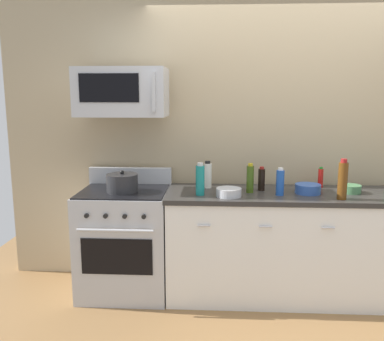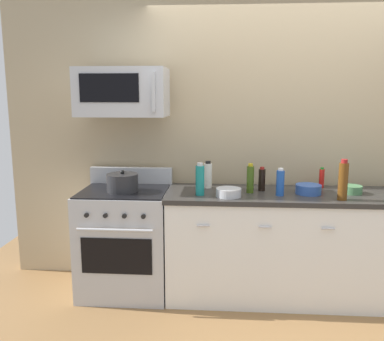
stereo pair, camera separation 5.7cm
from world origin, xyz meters
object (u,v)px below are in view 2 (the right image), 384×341
Objects in this scene: bottle_soda_blue at (280,183)px; bowl_green_glaze at (352,189)px; bottle_wine_amber at (343,181)px; range_oven at (126,240)px; bottle_sparkling_teal at (200,180)px; bottle_olive_oil at (250,179)px; bottle_vinegar_white at (208,175)px; bowl_steel_prep at (229,192)px; bottle_soy_sauce_dark at (262,179)px; bowl_blue_mixing at (308,189)px; stockpot at (123,183)px; bottle_hot_sauce_red at (322,178)px; microwave at (123,92)px.

bottle_soda_blue reaches higher than bowl_green_glaze.
bowl_green_glaze is at bearing 58.06° from bottle_wine_amber.
range_oven is 4.71× the size of bottle_soda_blue.
bottle_olive_oil is at bearing 14.94° from bottle_sparkling_teal.
bowl_green_glaze is at bearing -6.16° from bottle_vinegar_white.
bowl_steel_prep is (0.89, -0.16, 0.49)m from range_oven.
bottle_soy_sauce_dark is 0.98× the size of bowl_blue_mixing.
bottle_vinegar_white reaches higher than bowl_green_glaze.
bottle_sparkling_teal is 0.67m from stockpot.
bottle_vinegar_white reaches higher than bottle_soda_blue.
bottle_sparkling_teal is at bearing -165.06° from bottle_olive_oil.
bottle_hot_sauce_red is 0.57× the size of bottle_wine_amber.
bowl_green_glaze is (0.14, 0.23, -0.12)m from bottle_wine_amber.
stockpot is (-0.66, 0.07, -0.05)m from bottle_sparkling_teal.
bottle_olive_oil is 1.08m from stockpot.
bottle_olive_oil reaches higher than bowl_green_glaze.
bottle_sparkling_teal reaches higher than range_oven.
bottle_sparkling_teal is at bearing -177.36° from bottle_soda_blue.
bottle_wine_amber reaches higher than bottle_soda_blue.
bottle_olive_oil is 0.85m from bowl_green_glaze.
stockpot is at bearing -164.05° from bottle_vinegar_white.
microwave reaches higher than bottle_soda_blue.
bottle_vinegar_white is at bearing 168.50° from bowl_blue_mixing.
microwave is at bearing 177.64° from bowl_blue_mixing.
bottle_vinegar_white is 1.17× the size of bowl_steel_prep.
bottle_vinegar_white reaches higher than bowl_blue_mixing.
bottle_hot_sauce_red is (1.71, 0.18, -0.74)m from microwave.
bottle_hot_sauce_red is (1.05, 0.35, -0.04)m from bottle_sparkling_teal.
bottle_sparkling_teal is 1.27× the size of bowl_blue_mixing.
bowl_blue_mixing is at bearing -123.65° from bottle_hot_sauce_red.
bottle_hot_sauce_red is 0.68m from bottle_olive_oil.
microwave is 3.54× the size of bowl_blue_mixing.
bottle_olive_oil is 1.22× the size of bowl_steel_prep.
bottle_soy_sauce_dark reaches higher than bowl_green_glaze.
stockpot is (-0.89, 0.11, 0.04)m from bowl_steel_prep.
bottle_soda_blue is 0.48m from bottle_wine_amber.
microwave is 1.21m from bowl_steel_prep.
bottle_olive_oil is at bearing -3.23° from microwave.
bowl_green_glaze is at bearing -44.76° from bottle_hot_sauce_red.
bottle_hot_sauce_red is (0.40, 0.32, -0.02)m from bottle_soda_blue.
bottle_wine_amber is at bearing -24.91° from bottle_soy_sauce_dark.
bowl_blue_mixing is (0.48, -0.00, -0.08)m from bottle_olive_oil.
range_oven is 5.89× the size of bottle_hot_sauce_red.
bottle_wine_amber is at bearing -4.90° from stockpot.
range_oven is 1.03m from bowl_steel_prep.
stockpot is at bearing 172.89° from bowl_steel_prep.
bowl_blue_mixing is at bearing -13.66° from bottle_soy_sauce_dark.
bowl_blue_mixing is (0.89, 0.11, -0.09)m from bottle_sparkling_teal.
bottle_sparkling_teal is at bearing -6.32° from stockpot.
bowl_green_glaze is 0.79× the size of bowl_blue_mixing.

